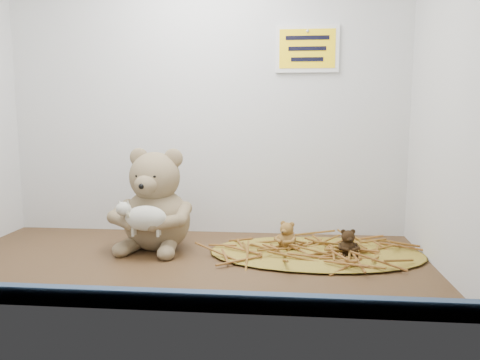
# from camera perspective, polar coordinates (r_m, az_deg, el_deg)

# --- Properties ---
(alcove_shell) EXTENTS (1.20, 0.60, 0.90)m
(alcove_shell) POSITION_cam_1_polar(r_m,az_deg,el_deg) (1.22, -5.95, 12.09)
(alcove_shell) COLOR #3C2714
(alcove_shell) RESTS_ON ground
(front_rail) EXTENTS (1.19, 0.02, 0.04)m
(front_rail) POSITION_cam_1_polar(r_m,az_deg,el_deg) (0.92, -10.34, -14.07)
(front_rail) COLOR #344763
(front_rail) RESTS_ON shelf_floor
(straw_bed) EXTENTS (0.56, 0.32, 0.01)m
(straw_bed) POSITION_cam_1_polar(r_m,az_deg,el_deg) (1.25, 9.28, -8.74)
(straw_bed) COLOR brown
(straw_bed) RESTS_ON shelf_floor
(main_teddy) EXTENTS (0.25, 0.26, 0.27)m
(main_teddy) POSITION_cam_1_polar(r_m,az_deg,el_deg) (1.28, -10.18, -2.28)
(main_teddy) COLOR #8C7C56
(main_teddy) RESTS_ON shelf_floor
(toy_lamb) EXTENTS (0.14, 0.08, 0.09)m
(toy_lamb) POSITION_cam_1_polar(r_m,az_deg,el_deg) (1.19, -11.41, -4.60)
(toy_lamb) COLOR beige
(toy_lamb) RESTS_ON main_teddy
(mini_teddy_tan) EXTENTS (0.08, 0.08, 0.07)m
(mini_teddy_tan) POSITION_cam_1_polar(r_m,az_deg,el_deg) (1.26, 5.74, -6.56)
(mini_teddy_tan) COLOR olive
(mini_teddy_tan) RESTS_ON straw_bed
(mini_teddy_brown) EXTENTS (0.06, 0.06, 0.07)m
(mini_teddy_brown) POSITION_cam_1_polar(r_m,az_deg,el_deg) (1.22, 13.02, -7.30)
(mini_teddy_brown) COLOR black
(mini_teddy_brown) RESTS_ON straw_bed
(wall_sign) EXTENTS (0.16, 0.01, 0.11)m
(wall_sign) POSITION_cam_1_polar(r_m,az_deg,el_deg) (1.41, 8.19, 15.55)
(wall_sign) COLOR yellow
(wall_sign) RESTS_ON back_wall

